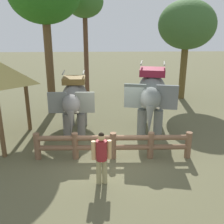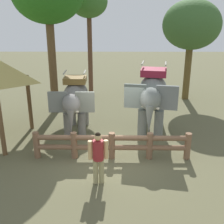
{
  "view_description": "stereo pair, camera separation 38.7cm",
  "coord_description": "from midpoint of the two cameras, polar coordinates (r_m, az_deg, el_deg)",
  "views": [
    {
      "loc": [
        -0.33,
        -9.65,
        5.35
      ],
      "look_at": [
        0.0,
        1.35,
        1.4
      ],
      "focal_mm": 45.34,
      "sensor_mm": 36.0,
      "label": 1
    },
    {
      "loc": [
        0.06,
        -9.66,
        5.35
      ],
      "look_at": [
        0.0,
        1.35,
        1.4
      ],
      "focal_mm": 45.34,
      "sensor_mm": 36.0,
      "label": 2
    }
  ],
  "objects": [
    {
      "name": "tree_far_left",
      "position": [
        18.06,
        -6.2,
        20.86
      ],
      "size": [
        2.25,
        2.25,
        6.83
      ],
      "color": "brown",
      "rests_on": "ground"
    },
    {
      "name": "log_fence",
      "position": [
        10.77,
        -0.82,
        -6.44
      ],
      "size": [
        5.98,
        0.3,
        1.05
      ],
      "color": "brown",
      "rests_on": "ground"
    },
    {
      "name": "ground_plane",
      "position": [
        11.04,
        -0.81,
        -9.24
      ],
      "size": [
        60.0,
        60.0,
        0.0
      ],
      "primitive_type": "plane",
      "color": "brown"
    },
    {
      "name": "elephant_center",
      "position": [
        12.78,
        7.07,
        3.5
      ],
      "size": [
        2.27,
        3.83,
        3.22
      ],
      "color": "slate",
      "rests_on": "ground"
    },
    {
      "name": "tree_back_center",
      "position": [
        18.16,
        14.27,
        16.58
      ],
      "size": [
        3.44,
        3.44,
        6.04
      ],
      "color": "brown",
      "rests_on": "ground"
    },
    {
      "name": "tourist_woman_in_black",
      "position": [
        9.07,
        -3.36,
        -8.59
      ],
      "size": [
        0.64,
        0.38,
        1.81
      ],
      "color": "#9B9163",
      "rests_on": "ground"
    },
    {
      "name": "elephant_near_left",
      "position": [
        12.77,
        -8.47,
        2.39
      ],
      "size": [
        1.88,
        3.27,
        2.83
      ],
      "color": "slate",
      "rests_on": "ground"
    }
  ]
}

